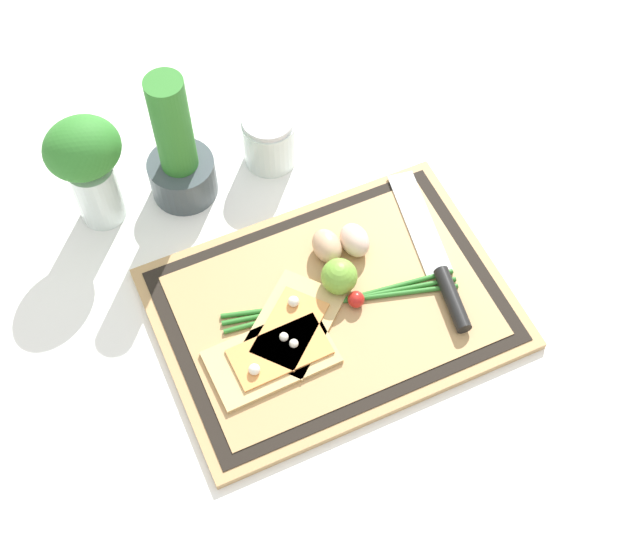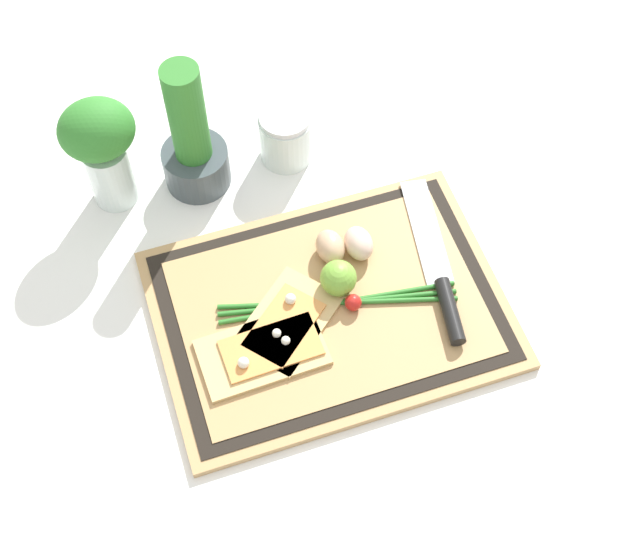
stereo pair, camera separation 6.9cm
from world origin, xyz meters
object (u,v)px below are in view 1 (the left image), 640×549
(egg_brown, at_px, (327,246))
(herb_glass, at_px, (88,164))
(cherry_tomato_red, at_px, (356,299))
(sauce_jar, at_px, (269,142))
(pizza_slice_far, at_px, (293,324))
(pizza_slice_near, at_px, (273,356))
(herb_pot, at_px, (179,156))
(egg_pink, at_px, (355,240))
(lime, at_px, (339,276))
(knife, at_px, (441,274))

(egg_brown, xyz_separation_m, herb_glass, (-0.27, 0.22, 0.08))
(cherry_tomato_red, distance_m, sauce_jar, 0.30)
(pizza_slice_far, xyz_separation_m, herb_glass, (-0.18, 0.31, 0.10))
(sauce_jar, bearing_deg, egg_brown, -89.56)
(pizza_slice_near, xyz_separation_m, herb_pot, (-0.01, 0.33, 0.06))
(pizza_slice_near, height_order, herb_glass, herb_glass)
(cherry_tomato_red, relative_size, sauce_jar, 0.26)
(sauce_jar, relative_size, herb_glass, 0.47)
(egg_pink, relative_size, lime, 1.05)
(knife, distance_m, herb_glass, 0.53)
(pizza_slice_near, distance_m, herb_pot, 0.34)
(egg_pink, height_order, herb_pot, herb_pot)
(pizza_slice_near, height_order, cherry_tomato_red, same)
(pizza_slice_far, distance_m, lime, 0.09)
(lime, bearing_deg, pizza_slice_near, -152.90)
(pizza_slice_near, bearing_deg, egg_pink, 33.15)
(egg_pink, bearing_deg, knife, -46.20)
(pizza_slice_far, xyz_separation_m, sauce_jar, (0.09, 0.30, 0.02))
(pizza_slice_near, distance_m, herb_glass, 0.38)
(pizza_slice_near, distance_m, sauce_jar, 0.36)
(pizza_slice_near, distance_m, knife, 0.27)
(lime, distance_m, sauce_jar, 0.27)
(egg_pink, bearing_deg, herb_glass, 144.51)
(pizza_slice_far, bearing_deg, knife, -3.54)
(egg_brown, distance_m, lime, 0.06)
(pizza_slice_far, xyz_separation_m, herb_pot, (-0.05, 0.30, 0.06))
(sauce_jar, height_order, herb_glass, herb_glass)
(pizza_slice_near, height_order, egg_pink, egg_pink)
(egg_brown, bearing_deg, pizza_slice_far, -136.20)
(knife, height_order, egg_pink, egg_pink)
(egg_brown, bearing_deg, lime, -97.26)
(lime, xyz_separation_m, sauce_jar, (0.01, 0.27, -0.00))
(pizza_slice_near, distance_m, cherry_tomato_red, 0.14)
(knife, bearing_deg, herb_pot, 131.96)
(pizza_slice_far, height_order, egg_pink, egg_pink)
(pizza_slice_near, bearing_deg, pizza_slice_far, 38.02)
(lime, height_order, sauce_jar, sauce_jar)
(knife, distance_m, sauce_jar, 0.34)
(egg_brown, height_order, herb_pot, herb_pot)
(pizza_slice_near, bearing_deg, sauce_jar, 67.93)
(pizza_slice_near, xyz_separation_m, sauce_jar, (0.14, 0.33, 0.02))
(pizza_slice_near, relative_size, knife, 0.60)
(lime, distance_m, herb_pot, 0.30)
(lime, xyz_separation_m, herb_pot, (-0.14, 0.26, 0.04))
(knife, relative_size, herb_glass, 1.46)
(lime, distance_m, cherry_tomato_red, 0.04)
(knife, bearing_deg, herb_glass, 141.77)
(pizza_slice_near, height_order, egg_brown, egg_brown)
(cherry_tomato_red, relative_size, herb_pot, 0.10)
(egg_brown, height_order, herb_glass, herb_glass)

